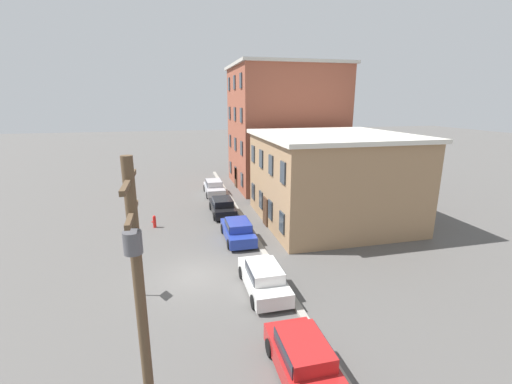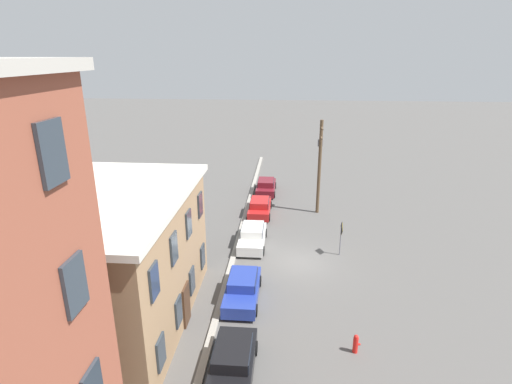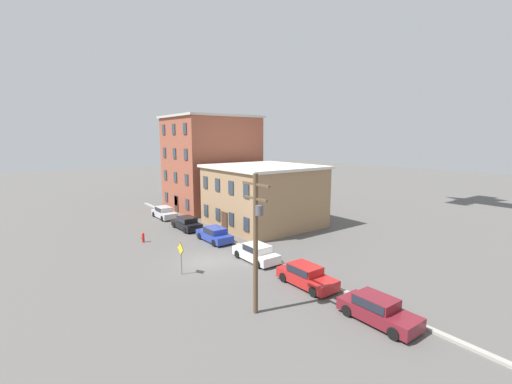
# 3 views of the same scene
# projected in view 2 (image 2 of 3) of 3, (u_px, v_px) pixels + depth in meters

# --- Properties ---
(ground_plane) EXTENTS (200.00, 200.00, 0.00)m
(ground_plane) POSITION_uv_depth(u_px,v_px,m) (299.00, 262.00, 26.84)
(ground_plane) COLOR #565451
(kerb_strip) EXTENTS (56.00, 0.36, 0.16)m
(kerb_strip) POSITION_uv_depth(u_px,v_px,m) (233.00, 258.00, 27.17)
(kerb_strip) COLOR #9E998E
(kerb_strip) RESTS_ON ground_plane
(apartment_midblock) EXTENTS (11.51, 11.12, 6.97)m
(apartment_midblock) POSITION_uv_depth(u_px,v_px,m) (79.00, 259.00, 20.04)
(apartment_midblock) COLOR #9E7A56
(apartment_midblock) RESTS_ON ground_plane
(car_black) EXTENTS (4.40, 1.92, 1.43)m
(car_black) POSITION_uv_depth(u_px,v_px,m) (233.00, 362.00, 17.12)
(car_black) COLOR black
(car_black) RESTS_ON ground_plane
(car_blue) EXTENTS (4.40, 1.92, 1.43)m
(car_blue) POSITION_uv_depth(u_px,v_px,m) (243.00, 287.00, 22.60)
(car_blue) COLOR #233899
(car_blue) RESTS_ON ground_plane
(car_white) EXTENTS (4.40, 1.92, 1.43)m
(car_white) POSITION_uv_depth(u_px,v_px,m) (252.00, 235.00, 29.01)
(car_white) COLOR silver
(car_white) RESTS_ON ground_plane
(car_red) EXTENTS (4.40, 1.92, 1.43)m
(car_red) POSITION_uv_depth(u_px,v_px,m) (260.00, 206.00, 34.54)
(car_red) COLOR #B21E1E
(car_red) RESTS_ON ground_plane
(car_maroon) EXTENTS (4.40, 1.92, 1.43)m
(car_maroon) POSITION_uv_depth(u_px,v_px,m) (266.00, 186.00, 39.93)
(car_maroon) COLOR maroon
(car_maroon) RESTS_ON ground_plane
(caution_sign) EXTENTS (1.00, 0.08, 2.50)m
(caution_sign) POSITION_uv_depth(u_px,v_px,m) (341.00, 233.00, 27.25)
(caution_sign) COLOR slate
(caution_sign) RESTS_ON ground_plane
(utility_pole) EXTENTS (2.40, 0.44, 8.15)m
(utility_pole) POSITION_uv_depth(u_px,v_px,m) (320.00, 162.00, 33.81)
(utility_pole) COLOR brown
(utility_pole) RESTS_ON ground_plane
(fire_hydrant) EXTENTS (0.24, 0.34, 0.96)m
(fire_hydrant) POSITION_uv_depth(u_px,v_px,m) (356.00, 344.00, 18.56)
(fire_hydrant) COLOR red
(fire_hydrant) RESTS_ON ground_plane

